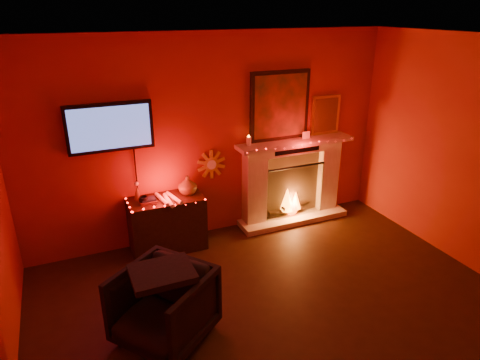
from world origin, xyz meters
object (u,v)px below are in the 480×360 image
at_px(tv, 110,128).
at_px(armchair, 164,306).
at_px(sunburst_clock, 211,164).
at_px(fireplace, 292,173).
at_px(console_table, 168,222).

xyz_separation_m(tv, armchair, (0.10, -1.79, -1.28)).
height_order(sunburst_clock, armchair, sunburst_clock).
xyz_separation_m(fireplace, armchair, (-2.34, -1.73, -0.36)).
bearing_deg(tv, sunburst_clock, 1.24).
relative_size(sunburst_clock, armchair, 0.50).
distance_m(fireplace, console_table, 1.92).
relative_size(fireplace, armchair, 2.70).
xyz_separation_m(fireplace, sunburst_clock, (-1.19, 0.09, 0.28)).
relative_size(tv, armchair, 1.54).
height_order(tv, armchair, tv).
xyz_separation_m(tv, sunburst_clock, (1.25, 0.03, -0.65)).
distance_m(fireplace, sunburst_clock, 1.23).
relative_size(tv, console_table, 1.28).
xyz_separation_m(fireplace, console_table, (-1.88, -0.13, -0.34)).
bearing_deg(console_table, fireplace, 3.91).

